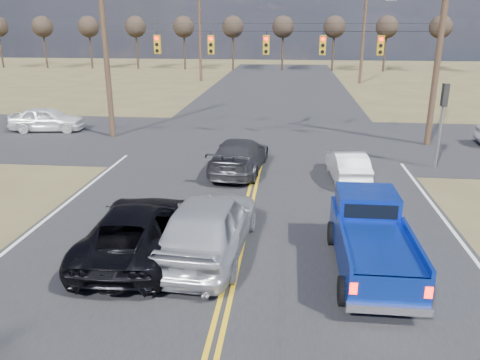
# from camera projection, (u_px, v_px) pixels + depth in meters

# --- Properties ---
(ground) EXTENTS (160.00, 160.00, 0.00)m
(ground) POSITION_uv_depth(u_px,v_px,m) (215.00, 344.00, 9.87)
(ground) COLOR brown
(ground) RESTS_ON ground
(road_main) EXTENTS (14.00, 120.00, 0.02)m
(road_main) POSITION_uv_depth(u_px,v_px,m) (253.00, 187.00, 19.29)
(road_main) COLOR #28282B
(road_main) RESTS_ON ground
(road_cross) EXTENTS (120.00, 12.00, 0.02)m
(road_cross) POSITION_uv_depth(u_px,v_px,m) (265.00, 141.00, 26.83)
(road_cross) COLOR #28282B
(road_cross) RESTS_ON ground
(signal_gantry) EXTENTS (19.60, 4.83, 10.00)m
(signal_gantry) POSITION_uv_depth(u_px,v_px,m) (275.00, 50.00, 24.96)
(signal_gantry) COLOR #473323
(signal_gantry) RESTS_ON ground
(utility_poles) EXTENTS (19.60, 58.32, 10.00)m
(utility_poles) POSITION_uv_depth(u_px,v_px,m) (265.00, 47.00, 24.22)
(utility_poles) COLOR #473323
(utility_poles) RESTS_ON ground
(treeline) EXTENTS (87.00, 117.80, 7.40)m
(treeline) POSITION_uv_depth(u_px,v_px,m) (273.00, 33.00, 33.45)
(treeline) COLOR #33261C
(treeline) RESTS_ON ground
(pickup_truck) EXTENTS (2.02, 5.00, 1.87)m
(pickup_truck) POSITION_uv_depth(u_px,v_px,m) (371.00, 239.00, 12.58)
(pickup_truck) COLOR black
(pickup_truck) RESTS_ON ground
(silver_suv) EXTENTS (2.56, 5.60, 1.86)m
(silver_suv) POSITION_uv_depth(u_px,v_px,m) (209.00, 224.00, 13.44)
(silver_suv) COLOR #ADAFB6
(silver_suv) RESTS_ON ground
(black_suv) EXTENTS (2.79, 5.65, 1.54)m
(black_suv) POSITION_uv_depth(u_px,v_px,m) (138.00, 229.00, 13.49)
(black_suv) COLOR black
(black_suv) RESTS_ON ground
(white_car_queue) EXTENTS (1.63, 3.95, 1.27)m
(white_car_queue) POSITION_uv_depth(u_px,v_px,m) (348.00, 165.00, 20.05)
(white_car_queue) COLOR white
(white_car_queue) RESTS_ON ground
(dgrey_car_queue) EXTENTS (2.56, 5.38, 1.51)m
(dgrey_car_queue) POSITION_uv_depth(u_px,v_px,m) (239.00, 155.00, 21.07)
(dgrey_car_queue) COLOR #34343A
(dgrey_car_queue) RESTS_ON ground
(cross_car_west) EXTENTS (2.30, 4.63, 1.52)m
(cross_car_west) POSITION_uv_depth(u_px,v_px,m) (47.00, 119.00, 28.98)
(cross_car_west) COLOR white
(cross_car_west) RESTS_ON ground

